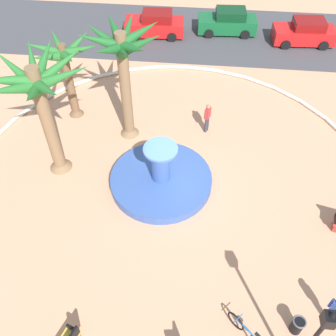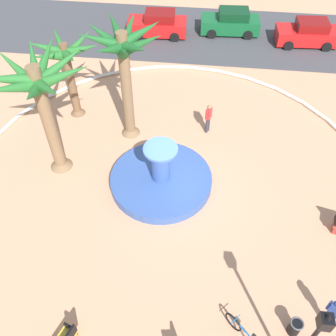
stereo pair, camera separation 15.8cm
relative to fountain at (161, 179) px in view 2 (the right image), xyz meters
name	(u,v)px [view 2 (the right image)]	position (x,y,z in m)	size (l,w,h in m)	color
ground_plane	(171,182)	(0.44, 0.10, -0.32)	(80.00, 80.00, 0.00)	tan
plaza_curb	(171,181)	(0.44, 0.10, -0.22)	(19.09, 19.09, 0.20)	silver
street_asphalt	(193,33)	(0.44, 14.04, -0.30)	(48.00, 8.00, 0.03)	#424247
fountain	(161,179)	(0.00, 0.00, 0.00)	(4.60, 4.60, 2.24)	#38569E
palm_tree_near_fountain	(66,60)	(-5.18, 4.48, 2.98)	(3.53, 3.20, 4.41)	brown
palm_tree_by_curb	(124,57)	(-2.01, 3.26, 4.08)	(3.71, 3.69, 5.82)	brown
palm_tree_mid_plaza	(40,92)	(-4.87, 0.57, 3.96)	(4.41, 4.45, 5.70)	brown
trash_bin	(295,327)	(5.28, -6.03, 0.07)	(0.46, 0.46, 0.73)	black
bicycle_red_frame	(244,334)	(3.60, -6.45, 0.07)	(1.27, 1.24, 0.94)	black
person_cyclist_helmet	(333,312)	(6.44, -5.60, 0.58)	(0.42, 0.38, 1.60)	#33333D
person_cyclist_photo	(208,117)	(1.92, 3.82, 0.63)	(0.33, 0.48, 1.69)	#33333D
parked_car_leftmost	(158,24)	(-1.98, 13.52, 0.46)	(4.08, 2.08, 1.67)	red
parked_car_second	(230,22)	(2.99, 14.39, 0.46)	(4.09, 2.09, 1.67)	#145B2D
parked_car_third	(308,33)	(8.10, 13.43, 0.46)	(4.09, 2.09, 1.67)	red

